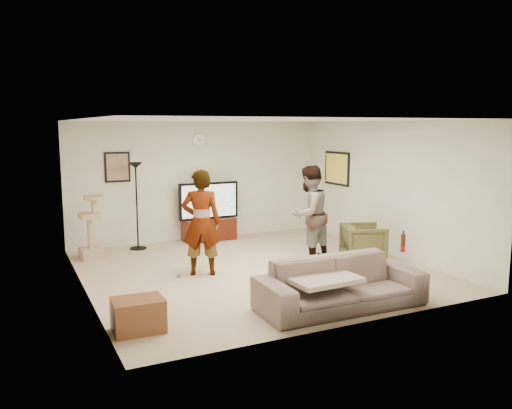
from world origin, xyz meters
name	(u,v)px	position (x,y,z in m)	size (l,w,h in m)	color
floor	(255,270)	(0.00, 0.00, -0.01)	(5.50, 5.50, 0.02)	#C5AA92
ceiling	(255,119)	(0.00, 0.00, 2.51)	(5.50, 5.50, 0.02)	white
wall_back	(199,181)	(0.00, 2.75, 1.25)	(5.50, 0.04, 2.50)	beige
wall_front	(355,224)	(0.00, -2.75, 1.25)	(5.50, 0.04, 2.50)	beige
wall_left	(82,207)	(-2.75, 0.00, 1.25)	(0.04, 5.50, 2.50)	beige
wall_right	(386,188)	(2.75, 0.00, 1.25)	(0.04, 5.50, 2.50)	beige
wall_clock	(199,141)	(0.00, 2.72, 2.10)	(0.26, 0.26, 0.04)	white
wall_speaker	(200,175)	(0.00, 2.69, 1.38)	(0.25, 0.10, 0.10)	black
picture_back	(117,167)	(-1.70, 2.73, 1.60)	(0.42, 0.03, 0.52)	#8A6F53
picture_right	(337,168)	(2.73, 1.60, 1.50)	(0.03, 0.78, 0.62)	#FFE543
tv_stand	(209,229)	(0.12, 2.50, 0.23)	(1.10, 0.45, 0.46)	#3F1408
console_box	(214,242)	(0.07, 2.11, 0.04)	(0.40, 0.30, 0.07)	#BCBCBF
tv	(209,201)	(0.12, 2.50, 0.85)	(1.30, 0.08, 0.77)	black
tv_screen	(209,201)	(0.12, 2.46, 0.85)	(1.20, 0.01, 0.68)	#45CDAC
floor_lamp	(137,206)	(-1.43, 2.35, 0.85)	(0.32, 0.32, 1.70)	black
cat_tree	(90,227)	(-2.38, 1.97, 0.58)	(0.37, 0.37, 1.17)	tan
person_left	(201,223)	(-0.91, 0.11, 0.86)	(0.63, 0.41, 1.72)	#AAAAAC
person_right	(309,214)	(1.09, 0.06, 0.86)	(0.84, 0.65, 1.72)	#225187
sofa	(341,284)	(0.21, -2.19, 0.33)	(2.26, 0.88, 0.66)	#715F58
throw_blanket	(322,278)	(-0.09, -2.19, 0.44)	(0.90, 0.70, 0.06)	beige
beer_bottle	(403,243)	(1.25, -2.19, 0.78)	(0.06, 0.06, 0.25)	#3E1C0F
armchair	(363,242)	(2.05, -0.28, 0.33)	(0.70, 0.72, 0.65)	#4E4E29
side_table	(138,315)	(-2.40, -1.81, 0.20)	(0.59, 0.44, 0.39)	brown
toy_ball	(179,276)	(-1.31, 0.09, 0.03)	(0.07, 0.07, 0.07)	#0E8A81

